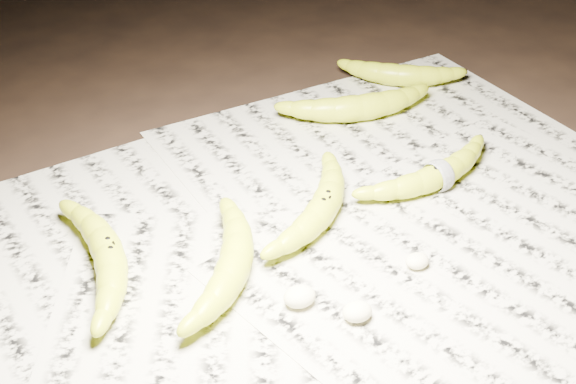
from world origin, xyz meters
name	(u,v)px	position (x,y,z in m)	size (l,w,h in m)	color
ground	(295,222)	(0.00, 0.00, 0.00)	(3.00, 3.00, 0.00)	black
newspaper_patch	(313,229)	(0.01, -0.03, 0.00)	(0.90, 0.70, 0.01)	beige
banana_left_a	(108,253)	(-0.23, 0.01, 0.03)	(0.21, 0.06, 0.04)	#D1E01C
banana_left_b	(235,261)	(-0.11, -0.07, 0.03)	(0.20, 0.06, 0.04)	#D1E01C
banana_center	(324,204)	(0.03, -0.02, 0.03)	(0.20, 0.06, 0.04)	#D1E01C
banana_taped	(438,173)	(0.20, -0.02, 0.03)	(0.20, 0.05, 0.03)	#D1E01C
banana_upper_a	(360,105)	(0.20, 0.18, 0.03)	(0.20, 0.06, 0.04)	#D1E01C
banana_upper_b	(400,73)	(0.31, 0.25, 0.03)	(0.17, 0.06, 0.04)	#D1E01C
measuring_tape	(438,173)	(0.20, -0.02, 0.03)	(0.04, 0.04, 0.00)	white
flesh_chunk_a	(357,309)	(-0.02, -0.19, 0.02)	(0.03, 0.03, 0.02)	#FFF9C5
flesh_chunk_b	(300,294)	(-0.06, -0.14, 0.02)	(0.04, 0.03, 0.02)	#FFF9C5
flesh_chunk_c	(418,258)	(0.08, -0.14, 0.02)	(0.03, 0.02, 0.02)	#FFF9C5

